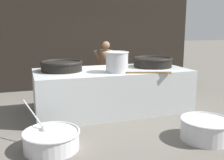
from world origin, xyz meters
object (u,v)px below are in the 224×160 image
at_px(giant_wok_near, 62,66).
at_px(stock_pot, 117,62).
at_px(cook, 106,67).
at_px(prep_bowl_meat, 205,128).
at_px(prep_bowl_vegetables, 51,139).
at_px(giant_wok_far, 153,62).

bearing_deg(giant_wok_near, stock_pot, -26.45).
distance_m(cook, prep_bowl_meat, 3.54).
distance_m(prep_bowl_vegetables, prep_bowl_meat, 2.66).
bearing_deg(cook, giant_wok_far, 112.89).
relative_size(stock_pot, cook, 0.33).
bearing_deg(prep_bowl_meat, prep_bowl_vegetables, 169.70).
height_order(prep_bowl_vegetables, prep_bowl_meat, prep_bowl_vegetables).
bearing_deg(giant_wok_far, prep_bowl_vegetables, -146.98).
relative_size(giant_wok_near, cook, 0.60).
xyz_separation_m(stock_pot, cook, (0.25, 1.65, -0.37)).
bearing_deg(prep_bowl_vegetables, stock_pot, 38.84).
relative_size(giant_wok_near, stock_pot, 1.82).
relative_size(prep_bowl_vegetables, prep_bowl_meat, 1.23).
xyz_separation_m(cook, prep_bowl_meat, (0.79, -3.39, -0.65)).
bearing_deg(giant_wok_near, prep_bowl_vegetables, -103.83).
distance_m(stock_pot, prep_bowl_vegetables, 2.27).
distance_m(stock_pot, prep_bowl_meat, 2.27).
xyz_separation_m(giant_wok_near, stock_pot, (1.12, -0.56, 0.11)).
xyz_separation_m(giant_wok_near, cook, (1.37, 1.09, -0.25)).
bearing_deg(giant_wok_near, giant_wok_far, -1.93).
bearing_deg(giant_wok_far, cook, 126.68).
xyz_separation_m(giant_wok_far, prep_bowl_vegetables, (-2.69, -1.75, -0.94)).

